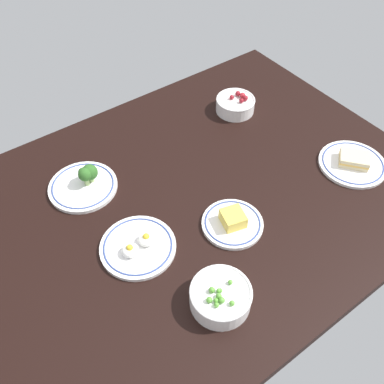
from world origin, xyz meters
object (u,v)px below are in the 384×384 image
Objects in this scene: bowl_peas at (220,297)px; bowl_berries at (235,104)px; plate_sandwich at (353,163)px; plate_broccoli at (84,183)px; plate_eggs at (138,246)px; plate_cheese at (233,222)px.

bowl_berries is at bearing -132.55° from bowl_peas.
plate_broccoli is (76.27, -43.09, 0.75)cm from plate_sandwich.
plate_eggs reaches higher than plate_sandwich.
plate_broccoli is 1.37× the size of bowl_peas.
bowl_berries reaches higher than plate_eggs.
plate_sandwich is 47.15cm from bowl_berries.
plate_eggs is (26.57, -9.12, -0.27)cm from plate_cheese.
bowl_peas is at bearing 43.21° from plate_cheese.
bowl_peas is (18.29, 17.18, 1.83)cm from plate_cheese.
plate_cheese reaches higher than plate_eggs.
plate_broccoli is at bearing -54.13° from plate_cheese.
plate_broccoli is at bearing -29.46° from plate_sandwich.
bowl_peas reaches higher than plate_sandwich.
plate_sandwich is 67.70cm from bowl_peas.
plate_eggs is at bearing 27.40° from bowl_berries.
plate_cheese is 0.84× the size of plate_eggs.
bowl_peas is 79.26cm from bowl_berries.
plate_cheese is (48.11, -4.14, 0.20)cm from plate_sandwich.
plate_broccoli is 57.01cm from bowl_peas.
plate_broccoli is 48.07cm from plate_cheese.
plate_sandwich is 1.23× the size of plate_cheese.
bowl_berries is at bearing -177.97° from plate_broccoli.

